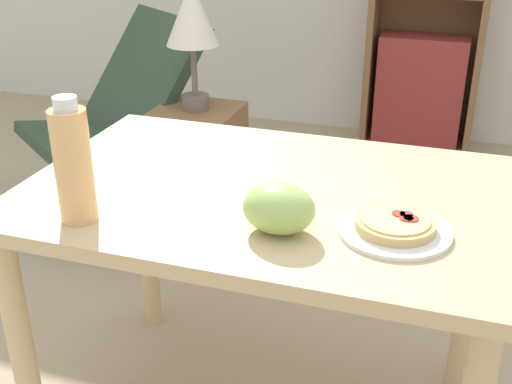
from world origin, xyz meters
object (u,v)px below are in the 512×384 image
object	(u,v)px
drink_bottle	(73,164)
bookshelf	(429,7)
pizza_on_plate	(395,227)
grape_bunch	(279,208)
side_table	(198,173)
lounge_chair_near	(114,152)
table_lamp	(192,20)

from	to	relation	value
drink_bottle	bookshelf	size ratio (longest dim) A/B	0.16
drink_bottle	pizza_on_plate	bearing A→B (deg)	12.73
grape_bunch	bookshelf	xyz separation A→B (m)	(0.11, 2.59, 0.01)
pizza_on_plate	side_table	size ratio (longest dim) A/B	0.42
grape_bunch	drink_bottle	size ratio (longest dim) A/B	0.56
pizza_on_plate	lounge_chair_near	world-z (taller)	lounge_chair_near
pizza_on_plate	drink_bottle	world-z (taller)	drink_bottle
drink_bottle	side_table	distance (m)	1.43
pizza_on_plate	table_lamp	size ratio (longest dim) A/B	0.47
side_table	table_lamp	xyz separation A→B (m)	(0.00, 0.00, 0.64)
lounge_chair_near	drink_bottle	bearing A→B (deg)	-24.96
pizza_on_plate	lounge_chair_near	distance (m)	1.90
side_table	grape_bunch	bearing A→B (deg)	-59.74
pizza_on_plate	side_table	xyz separation A→B (m)	(-0.93, 1.12, -0.47)
grape_bunch	table_lamp	bearing A→B (deg)	120.26
table_lamp	side_table	bearing A→B (deg)	0.00
grape_bunch	side_table	world-z (taller)	grape_bunch
drink_bottle	bookshelf	distance (m)	2.72
table_lamp	grape_bunch	bearing A→B (deg)	-59.74
grape_bunch	bookshelf	size ratio (longest dim) A/B	0.09
side_table	pizza_on_plate	bearing A→B (deg)	-50.53
grape_bunch	table_lamp	size ratio (longest dim) A/B	0.30
lounge_chair_near	bookshelf	distance (m)	1.89
drink_bottle	table_lamp	size ratio (longest dim) A/B	0.54
pizza_on_plate	bookshelf	size ratio (longest dim) A/B	0.13
pizza_on_plate	side_table	distance (m)	1.53
pizza_on_plate	lounge_chair_near	size ratio (longest dim) A/B	0.24
drink_bottle	table_lamp	xyz separation A→B (m)	(-0.27, 1.27, 0.06)
side_table	bookshelf	bearing A→B (deg)	60.08
pizza_on_plate	grape_bunch	bearing A→B (deg)	-163.86
lounge_chair_near	bookshelf	world-z (taller)	bookshelf
grape_bunch	drink_bottle	bearing A→B (deg)	-169.19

